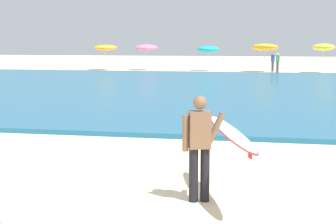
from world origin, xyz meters
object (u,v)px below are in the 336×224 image
object	(u,v)px
beachgoer_near_row_left	(278,62)
beach_ball	(10,215)
beach_umbrella_1	(146,47)
beach_umbrella_4	(324,47)
surfer_with_board	(215,138)
beach_umbrella_0	(105,48)
beachgoer_near_row_mid	(273,62)
beach_umbrella_2	(208,49)
beach_umbrella_3	(265,47)

from	to	relation	value
beachgoer_near_row_left	beach_ball	bearing A→B (deg)	-96.61
beach_umbrella_1	beach_umbrella_4	xyz separation A→B (m)	(14.95, -0.92, 0.07)
beach_umbrella_4	beachgoer_near_row_left	bearing A→B (deg)	-172.86
beachgoer_near_row_left	beach_umbrella_1	bearing A→B (deg)	173.10
beachgoer_near_row_left	beach_ball	distance (m)	37.02
surfer_with_board	beach_umbrella_0	size ratio (longest dim) A/B	1.23
beachgoer_near_row_mid	beach_umbrella_2	bearing A→B (deg)	176.11
surfer_with_board	beachgoer_near_row_left	world-z (taller)	surfer_with_board
beach_umbrella_2	beach_umbrella_4	world-z (taller)	beach_umbrella_4
beach_umbrella_3	beachgoer_near_row_mid	size ratio (longest dim) A/B	1.53
surfer_with_board	beach_umbrella_4	world-z (taller)	beach_umbrella_4
beachgoer_near_row_mid	beach_umbrella_4	bearing A→B (deg)	-11.43
beach_umbrella_4	beach_ball	distance (m)	38.09
surfer_with_board	beach_umbrella_0	distance (m)	38.34
beach_umbrella_4	beach_umbrella_0	bearing A→B (deg)	178.77
beach_umbrella_4	beachgoer_near_row_left	distance (m)	3.84
beach_umbrella_0	beach_umbrella_1	distance (m)	3.64
beach_umbrella_1	beach_umbrella_2	world-z (taller)	beach_umbrella_1
beach_umbrella_0	beach_ball	xyz separation A→B (m)	(10.68, -37.61, -1.82)
beach_umbrella_3	beachgoer_near_row_mid	xyz separation A→B (m)	(0.70, 0.33, -1.20)
beach_umbrella_3	beach_umbrella_1	bearing A→B (deg)	177.56
beachgoer_near_row_mid	beach_ball	xyz separation A→B (m)	(-3.88, -38.02, -0.69)
beach_umbrella_1	beach_umbrella_2	xyz separation A→B (m)	(5.45, 0.26, -0.14)
surfer_with_board	beach_ball	world-z (taller)	surfer_with_board
beach_umbrella_3	beach_umbrella_4	xyz separation A→B (m)	(4.70, -0.48, 0.02)
beach_umbrella_1	beachgoer_near_row_left	distance (m)	11.48
beachgoer_near_row_mid	beach_umbrella_1	bearing A→B (deg)	179.41
beach_umbrella_0	beach_umbrella_4	size ratio (longest dim) A/B	0.94
beach_umbrella_4	beachgoer_near_row_mid	bearing A→B (deg)	168.57
beach_ball	beach_umbrella_3	bearing A→B (deg)	85.19
beach_umbrella_4	beachgoer_near_row_mid	world-z (taller)	beach_umbrella_4
beach_umbrella_2	beach_umbrella_3	size ratio (longest dim) A/B	0.89
beach_umbrella_1	beachgoer_near_row_mid	distance (m)	11.01
beachgoer_near_row_left	beachgoer_near_row_mid	distance (m)	1.32
beach_umbrella_1	beach_umbrella_4	size ratio (longest dim) A/B	0.98
surfer_with_board	beachgoer_near_row_mid	size ratio (longest dim) A/B	1.74
surfer_with_board	beach_umbrella_2	distance (m)	36.96
beachgoer_near_row_left	beach_umbrella_3	bearing A→B (deg)	139.23
beach_umbrella_4	beachgoer_near_row_mid	distance (m)	4.26
beach_umbrella_3	beach_umbrella_4	distance (m)	4.72
surfer_with_board	beach_umbrella_0	xyz separation A→B (m)	(-13.39, 35.91, 0.94)
surfer_with_board	beach_umbrella_1	size ratio (longest dim) A/B	1.18
surfer_with_board	beach_umbrella_4	bearing A→B (deg)	81.74
beach_umbrella_0	surfer_with_board	bearing A→B (deg)	-69.55
surfer_with_board	beachgoer_near_row_mid	distance (m)	36.34
beach_umbrella_0	beach_umbrella_2	distance (m)	9.09
beach_ball	surfer_with_board	bearing A→B (deg)	32.13
beach_umbrella_1	beach_umbrella_3	bearing A→B (deg)	-2.44
beachgoer_near_row_mid	beach_ball	bearing A→B (deg)	-95.82
beach_umbrella_2	beachgoer_near_row_left	world-z (taller)	beach_umbrella_2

